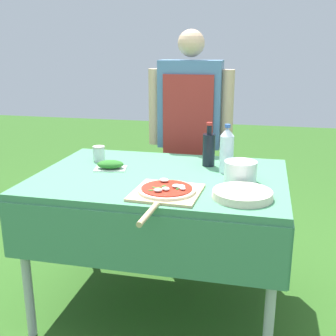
# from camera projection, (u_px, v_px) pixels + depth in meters

# --- Properties ---
(ground_plane) EXTENTS (12.00, 12.00, 0.00)m
(ground_plane) POSITION_uv_depth(u_px,v_px,m) (161.00, 305.00, 2.44)
(ground_plane) COLOR #2D5B1E
(prep_table) EXTENTS (1.32, 0.94, 0.79)m
(prep_table) POSITION_uv_depth(u_px,v_px,m) (161.00, 190.00, 2.24)
(prep_table) COLOR #478960
(prep_table) RESTS_ON ground
(person_cook) EXTENTS (0.58, 0.19, 1.55)m
(person_cook) POSITION_uv_depth(u_px,v_px,m) (190.00, 126.00, 2.88)
(person_cook) COLOR #70604C
(person_cook) RESTS_ON ground
(pizza_on_peel) EXTENTS (0.32, 0.54, 0.05)m
(pizza_on_peel) POSITION_uv_depth(u_px,v_px,m) (166.00, 192.00, 1.92)
(pizza_on_peel) COLOR #D1B27F
(pizza_on_peel) RESTS_ON prep_table
(oil_bottle) EXTENTS (0.07, 0.07, 0.25)m
(oil_bottle) POSITION_uv_depth(u_px,v_px,m) (209.00, 149.00, 2.36)
(oil_bottle) COLOR black
(oil_bottle) RESTS_ON prep_table
(water_bottle) EXTENTS (0.07, 0.07, 0.26)m
(water_bottle) POSITION_uv_depth(u_px,v_px,m) (227.00, 150.00, 2.23)
(water_bottle) COLOR silver
(water_bottle) RESTS_ON prep_table
(herb_container) EXTENTS (0.19, 0.15, 0.05)m
(herb_container) POSITION_uv_depth(u_px,v_px,m) (110.00, 165.00, 2.31)
(herb_container) COLOR silver
(herb_container) RESTS_ON prep_table
(mixing_tub) EXTENTS (0.16, 0.16, 0.10)m
(mixing_tub) POSITION_uv_depth(u_px,v_px,m) (240.00, 172.00, 2.09)
(mixing_tub) COLOR silver
(mixing_tub) RESTS_ON prep_table
(plate_stack) EXTENTS (0.27, 0.27, 0.03)m
(plate_stack) POSITION_uv_depth(u_px,v_px,m) (242.00, 194.00, 1.87)
(plate_stack) COLOR beige
(plate_stack) RESTS_ON prep_table
(sauce_jar) EXTENTS (0.07, 0.07, 0.09)m
(sauce_jar) POSITION_uv_depth(u_px,v_px,m) (99.00, 154.00, 2.48)
(sauce_jar) COLOR silver
(sauce_jar) RESTS_ON prep_table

